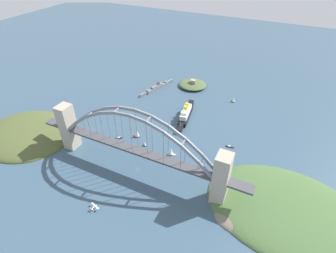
{
  "coord_description": "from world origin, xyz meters",
  "views": [
    {
      "loc": [
        123.27,
        -174.51,
        216.6
      ],
      "look_at": [
        0.0,
        78.83,
        8.0
      ],
      "focal_mm": 28.2,
      "sensor_mm": 36.0,
      "label": 1
    }
  ],
  "objects_px": {
    "seaplane_taxiing_near_bridge": "(95,207)",
    "small_boat_0": "(230,147)",
    "small_boat_5": "(233,100)",
    "small_boat_2": "(221,168)",
    "ocean_liner": "(186,114)",
    "small_boat_3": "(137,133)",
    "naval_cruiser": "(157,87)",
    "harbor_arch_bridge": "(136,148)",
    "fort_island_mid_harbor": "(193,84)",
    "small_boat_4": "(171,151)",
    "small_boat_6": "(119,138)",
    "small_boat_1": "(145,144)"
  },
  "relations": [
    {
      "from": "naval_cruiser",
      "to": "small_boat_0",
      "type": "xyz_separation_m",
      "value": [
        152.64,
        -95.49,
        -2.28
      ]
    },
    {
      "from": "naval_cruiser",
      "to": "seaplane_taxiing_near_bridge",
      "type": "relative_size",
      "value": 6.94
    },
    {
      "from": "small_boat_2",
      "to": "ocean_liner",
      "type": "bearing_deg",
      "value": 134.88
    },
    {
      "from": "fort_island_mid_harbor",
      "to": "seaplane_taxiing_near_bridge",
      "type": "bearing_deg",
      "value": -88.36
    },
    {
      "from": "seaplane_taxiing_near_bridge",
      "to": "small_boat_1",
      "type": "height_order",
      "value": "small_boat_1"
    },
    {
      "from": "naval_cruiser",
      "to": "small_boat_5",
      "type": "bearing_deg",
      "value": 6.14
    },
    {
      "from": "small_boat_0",
      "to": "small_boat_4",
      "type": "bearing_deg",
      "value": -143.42
    },
    {
      "from": "small_boat_1",
      "to": "small_boat_3",
      "type": "bearing_deg",
      "value": 147.32
    },
    {
      "from": "fort_island_mid_harbor",
      "to": "small_boat_6",
      "type": "relative_size",
      "value": 4.99
    },
    {
      "from": "harbor_arch_bridge",
      "to": "small_boat_4",
      "type": "height_order",
      "value": "harbor_arch_bridge"
    },
    {
      "from": "small_boat_1",
      "to": "small_boat_5",
      "type": "distance_m",
      "value": 169.69
    },
    {
      "from": "seaplane_taxiing_near_bridge",
      "to": "small_boat_5",
      "type": "bearing_deg",
      "value": 74.91
    },
    {
      "from": "seaplane_taxiing_near_bridge",
      "to": "small_boat_0",
      "type": "relative_size",
      "value": 1.02
    },
    {
      "from": "small_boat_0",
      "to": "small_boat_2",
      "type": "distance_m",
      "value": 40.08
    },
    {
      "from": "fort_island_mid_harbor",
      "to": "small_boat_4",
      "type": "xyz_separation_m",
      "value": [
        41.03,
        -174.31,
        2.01
      ]
    },
    {
      "from": "harbor_arch_bridge",
      "to": "small_boat_0",
      "type": "relative_size",
      "value": 23.21
    },
    {
      "from": "naval_cruiser",
      "to": "small_boat_3",
      "type": "bearing_deg",
      "value": -73.45
    },
    {
      "from": "seaplane_taxiing_near_bridge",
      "to": "small_boat_5",
      "type": "xyz_separation_m",
      "value": [
        68.98,
        255.87,
        1.91
      ]
    },
    {
      "from": "naval_cruiser",
      "to": "small_boat_2",
      "type": "bearing_deg",
      "value": -41.39
    },
    {
      "from": "naval_cruiser",
      "to": "small_boat_5",
      "type": "xyz_separation_m",
      "value": [
        128.4,
        13.81,
        1.15
      ]
    },
    {
      "from": "seaplane_taxiing_near_bridge",
      "to": "small_boat_4",
      "type": "xyz_separation_m",
      "value": [
        33.09,
        101.96,
        3.55
      ]
    },
    {
      "from": "small_boat_0",
      "to": "fort_island_mid_harbor",
      "type": "bearing_deg",
      "value": 127.95
    },
    {
      "from": "naval_cruiser",
      "to": "small_boat_0",
      "type": "bearing_deg",
      "value": -32.03
    },
    {
      "from": "small_boat_3",
      "to": "small_boat_5",
      "type": "distance_m",
      "value": 168.23
    },
    {
      "from": "harbor_arch_bridge",
      "to": "fort_island_mid_harbor",
      "type": "height_order",
      "value": "harbor_arch_bridge"
    },
    {
      "from": "small_boat_2",
      "to": "small_boat_0",
      "type": "bearing_deg",
      "value": 91.67
    },
    {
      "from": "ocean_liner",
      "to": "naval_cruiser",
      "type": "bearing_deg",
      "value": 142.73
    },
    {
      "from": "small_boat_4",
      "to": "small_boat_2",
      "type": "bearing_deg",
      "value": 4.25
    },
    {
      "from": "fort_island_mid_harbor",
      "to": "small_boat_3",
      "type": "bearing_deg",
      "value": -94.72
    },
    {
      "from": "harbor_arch_bridge",
      "to": "small_boat_4",
      "type": "bearing_deg",
      "value": 59.15
    },
    {
      "from": "harbor_arch_bridge",
      "to": "small_boat_6",
      "type": "bearing_deg",
      "value": 144.17
    },
    {
      "from": "harbor_arch_bridge",
      "to": "fort_island_mid_harbor",
      "type": "distance_m",
      "value": 215.68
    },
    {
      "from": "seaplane_taxiing_near_bridge",
      "to": "small_boat_2",
      "type": "height_order",
      "value": "seaplane_taxiing_near_bridge"
    },
    {
      "from": "naval_cruiser",
      "to": "seaplane_taxiing_near_bridge",
      "type": "distance_m",
      "value": 249.25
    },
    {
      "from": "small_boat_4",
      "to": "small_boat_0",
      "type": "bearing_deg",
      "value": 36.58
    },
    {
      "from": "seaplane_taxiing_near_bridge",
      "to": "small_boat_3",
      "type": "relative_size",
      "value": 0.92
    },
    {
      "from": "small_boat_6",
      "to": "small_boat_4",
      "type": "bearing_deg",
      "value": 1.46
    },
    {
      "from": "small_boat_2",
      "to": "fort_island_mid_harbor",
      "type": "bearing_deg",
      "value": 121.08
    },
    {
      "from": "small_boat_0",
      "to": "small_boat_2",
      "type": "xyz_separation_m",
      "value": [
        1.17,
        -40.06,
        0.18
      ]
    },
    {
      "from": "seaplane_taxiing_near_bridge",
      "to": "small_boat_5",
      "type": "height_order",
      "value": "small_boat_5"
    },
    {
      "from": "harbor_arch_bridge",
      "to": "seaplane_taxiing_near_bridge",
      "type": "distance_m",
      "value": 70.26
    },
    {
      "from": "small_boat_6",
      "to": "harbor_arch_bridge",
      "type": "bearing_deg",
      "value": -35.83
    },
    {
      "from": "seaplane_taxiing_near_bridge",
      "to": "small_boat_2",
      "type": "relative_size",
      "value": 1.52
    },
    {
      "from": "small_boat_2",
      "to": "small_boat_5",
      "type": "height_order",
      "value": "small_boat_5"
    },
    {
      "from": "small_boat_0",
      "to": "small_boat_2",
      "type": "bearing_deg",
      "value": -88.33
    },
    {
      "from": "small_boat_2",
      "to": "small_boat_3",
      "type": "bearing_deg",
      "value": 176.32
    },
    {
      "from": "ocean_liner",
      "to": "small_boat_5",
      "type": "height_order",
      "value": "ocean_liner"
    },
    {
      "from": "small_boat_2",
      "to": "small_boat_6",
      "type": "height_order",
      "value": "small_boat_2"
    },
    {
      "from": "fort_island_mid_harbor",
      "to": "small_boat_4",
      "type": "bearing_deg",
      "value": -76.76
    },
    {
      "from": "small_boat_2",
      "to": "small_boat_4",
      "type": "bearing_deg",
      "value": -175.75
    }
  ]
}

